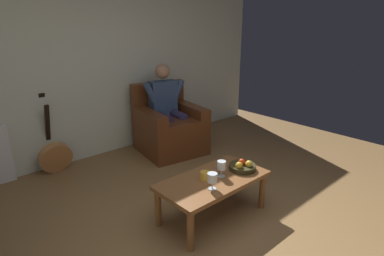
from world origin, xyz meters
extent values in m
plane|color=brown|center=(0.00, 0.00, 0.00)|extent=(6.67, 6.67, 0.00)
cube|color=silver|center=(0.00, -2.69, 1.35)|extent=(5.95, 0.06, 2.71)
cube|color=#5A2D15|center=(-0.80, -2.08, 0.21)|extent=(0.94, 0.97, 0.41)
cube|color=#5A2D15|center=(-0.79, -2.02, 0.46)|extent=(0.60, 0.80, 0.10)
cube|color=#5A2D15|center=(-1.12, -2.03, 0.53)|extent=(0.30, 0.86, 0.24)
cube|color=#5A2D15|center=(-0.48, -2.13, 0.53)|extent=(0.30, 0.86, 0.24)
cube|color=#5A2D15|center=(-0.86, -2.44, 0.68)|extent=(0.83, 0.25, 0.54)
cube|color=#34476A|center=(-0.83, -2.27, 0.75)|extent=(0.41, 0.24, 0.48)
sphere|color=#A87A5B|center=(-0.83, -2.27, 1.13)|extent=(0.21, 0.21, 0.21)
cylinder|color=#2F2A4E|center=(-0.91, -2.06, 0.52)|extent=(0.19, 0.41, 0.13)
cylinder|color=#2F2A4E|center=(-0.88, -1.86, 0.26)|extent=(0.13, 0.13, 0.51)
cylinder|color=#34476A|center=(-1.04, -2.19, 0.86)|extent=(0.21, 0.12, 0.29)
cylinder|color=#2F2A4E|center=(-0.68, -2.09, 0.52)|extent=(0.19, 0.41, 0.13)
cylinder|color=#2F2A4E|center=(-0.65, -1.90, 0.26)|extent=(0.13, 0.13, 0.51)
cylinder|color=#34476A|center=(-0.60, -2.26, 0.86)|extent=(0.21, 0.12, 0.29)
cube|color=brown|center=(-0.09, -0.53, 0.38)|extent=(1.05, 0.55, 0.04)
cylinder|color=brown|center=(-0.56, -0.30, 0.18)|extent=(0.06, 0.06, 0.36)
cylinder|color=brown|center=(0.38, -0.31, 0.18)|extent=(0.06, 0.06, 0.36)
cylinder|color=brown|center=(-0.57, -0.75, 0.18)|extent=(0.06, 0.06, 0.36)
cylinder|color=brown|center=(0.38, -0.75, 0.18)|extent=(0.06, 0.06, 0.36)
cylinder|color=#B97540|center=(0.68, -2.48, 0.20)|extent=(0.39, 0.20, 0.40)
cylinder|color=black|center=(0.68, -2.43, 0.22)|extent=(0.11, 0.03, 0.11)
cube|color=black|center=(0.68, -2.60, 0.62)|extent=(0.05, 0.16, 0.47)
cube|color=black|center=(0.68, -2.68, 0.90)|extent=(0.07, 0.07, 0.14)
cylinder|color=silver|center=(-0.18, -0.51, 0.41)|extent=(0.07, 0.07, 0.01)
cylinder|color=silver|center=(-0.18, -0.51, 0.44)|extent=(0.01, 0.01, 0.07)
cylinder|color=silver|center=(-0.18, -0.51, 0.52)|extent=(0.08, 0.08, 0.08)
cylinder|color=#590C19|center=(-0.18, -0.51, 0.49)|extent=(0.07, 0.07, 0.03)
cylinder|color=silver|center=(0.06, -0.39, 0.41)|extent=(0.07, 0.07, 0.01)
cylinder|color=silver|center=(0.06, -0.39, 0.44)|extent=(0.01, 0.01, 0.06)
cylinder|color=silver|center=(0.06, -0.39, 0.51)|extent=(0.09, 0.09, 0.08)
cylinder|color=#590C19|center=(0.06, -0.39, 0.49)|extent=(0.08, 0.08, 0.03)
cylinder|color=#302C14|center=(-0.44, -0.47, 0.43)|extent=(0.26, 0.26, 0.05)
sphere|color=gold|center=(-0.36, -0.45, 0.47)|extent=(0.07, 0.07, 0.07)
sphere|color=gold|center=(-0.46, -0.41, 0.47)|extent=(0.07, 0.07, 0.07)
sphere|color=#B72B0B|center=(-0.44, -0.48, 0.47)|extent=(0.07, 0.07, 0.07)
cylinder|color=gold|center=(-0.02, -0.56, 0.44)|extent=(0.09, 0.09, 0.08)
camera|label=1|loc=(1.79, 1.28, 1.76)|focal=29.35mm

